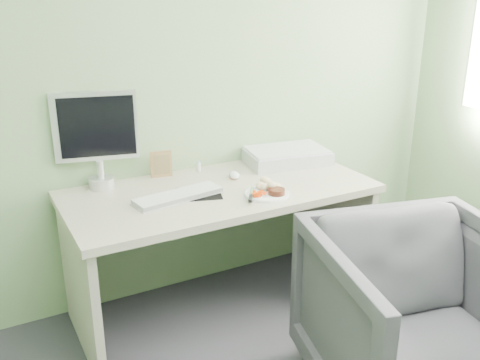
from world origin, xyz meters
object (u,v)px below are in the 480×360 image
desk_chair (420,322)px  plate (267,194)px  scanner (286,156)px  desk (220,220)px  monitor (96,135)px

desk_chair → plate: bearing=121.4°
scanner → desk_chair: (-0.12, -1.23, -0.37)m
desk → monitor: monitor is taller
scanner → desk: bearing=-150.1°
plate → monitor: monitor is taller
monitor → desk_chair: bearing=-40.8°
plate → desk_chair: bearing=-72.4°
desk_chair → monitor: bearing=139.7°
scanner → desk_chair: 1.29m
plate → monitor: bearing=144.0°
plate → scanner: bearing=47.0°
desk → plate: (0.17, -0.20, 0.19)m
scanner → monitor: size_ratio=0.95×
desk → monitor: (-0.54, 0.31, 0.47)m
desk → scanner: 0.62m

